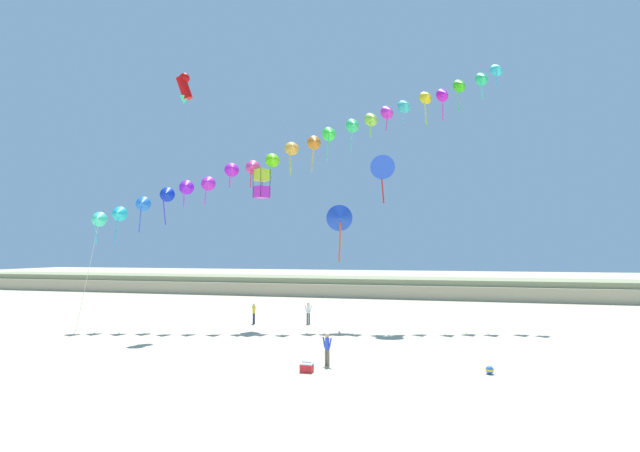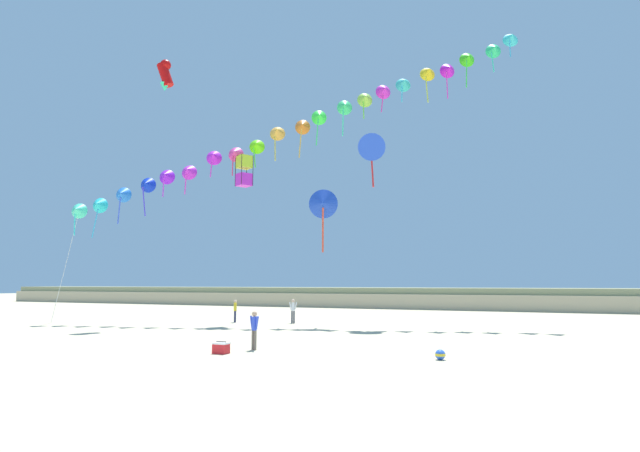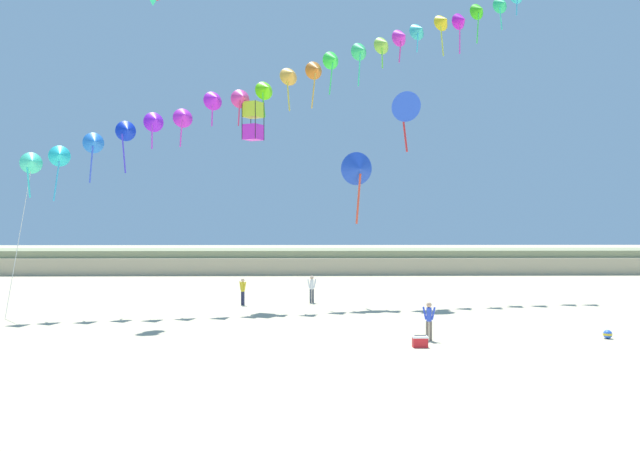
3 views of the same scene
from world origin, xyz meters
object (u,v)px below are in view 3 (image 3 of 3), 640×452
object	(u,v)px
person_mid_center	(429,318)
beach_cooler	(420,342)
large_kite_mid_trail	(405,106)
beach_ball	(608,334)
person_near_left	(312,287)
large_kite_high_solo	(253,121)
person_near_right	(243,290)
large_kite_outer_drift	(358,169)

from	to	relation	value
person_mid_center	beach_cooler	xyz separation A→B (m)	(-0.60, -1.43, -0.68)
large_kite_mid_trail	beach_ball	bearing A→B (deg)	-63.69
beach_ball	person_mid_center	bearing A→B (deg)	-177.63
beach_cooler	beach_ball	bearing A→B (deg)	12.28
person_near_left	large_kite_high_solo	world-z (taller)	large_kite_high_solo
beach_ball	person_near_right	bearing A→B (deg)	144.09
person_mid_center	beach_cooler	bearing A→B (deg)	-112.76
large_kite_high_solo	beach_cooler	size ratio (longest dim) A/B	3.75
person_mid_center	person_near_left	bearing A→B (deg)	109.79
beach_ball	beach_cooler	bearing A→B (deg)	-167.72
large_kite_high_solo	large_kite_outer_drift	world-z (taller)	large_kite_high_solo
person_near_left	person_near_right	bearing A→B (deg)	-166.35
person_mid_center	beach_cooler	world-z (taller)	person_mid_center
large_kite_mid_trail	large_kite_outer_drift	xyz separation A→B (m)	(-2.89, -1.60, -3.90)
person_near_right	beach_cooler	world-z (taller)	person_near_right
person_mid_center	large_kite_outer_drift	xyz separation A→B (m)	(-1.95, 11.74, 6.93)
beach_cooler	large_kite_mid_trail	bearing A→B (deg)	84.04
person_mid_center	large_kite_outer_drift	bearing A→B (deg)	99.42
person_near_left	large_kite_mid_trail	world-z (taller)	large_kite_mid_trail
large_kite_mid_trail	beach_cooler	xyz separation A→B (m)	(-1.54, -14.77, -11.51)
large_kite_high_solo	beach_ball	size ratio (longest dim) A/B	5.98
large_kite_high_solo	person_mid_center	bearing A→B (deg)	-55.77
person_near_left	large_kite_mid_trail	xyz separation A→B (m)	(5.56, 0.49, 10.79)
person_near_left	beach_ball	size ratio (longest dim) A/B	4.46
person_near_right	beach_cooler	distance (m)	15.55
large_kite_outer_drift	beach_ball	distance (m)	16.62
person_near_left	person_near_right	world-z (taller)	person_near_left
person_near_right	large_kite_outer_drift	world-z (taller)	large_kite_outer_drift
beach_ball	person_near_left	bearing A→B (deg)	133.75
person_near_left	beach_cooler	size ratio (longest dim) A/B	2.80
person_near_left	large_kite_mid_trail	size ratio (longest dim) A/B	0.43
person_near_right	beach_ball	xyz separation A→B (m)	(15.99, -11.57, -0.71)
person_mid_center	person_near_right	bearing A→B (deg)	125.91
person_mid_center	large_kite_outer_drift	distance (m)	13.77
person_mid_center	large_kite_mid_trail	bearing A→B (deg)	85.96
beach_cooler	person_near_right	bearing A→B (deg)	121.01
large_kite_mid_trail	beach_ball	world-z (taller)	large_kite_mid_trail
large_kite_mid_trail	beach_ball	distance (m)	18.56
person_near_left	large_kite_outer_drift	xyz separation A→B (m)	(2.67, -1.11, 6.89)
person_near_right	large_kite_mid_trail	distance (m)	14.51
person_near_right	large_kite_outer_drift	distance (m)	9.61
person_near_left	person_mid_center	size ratio (longest dim) A/B	1.04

